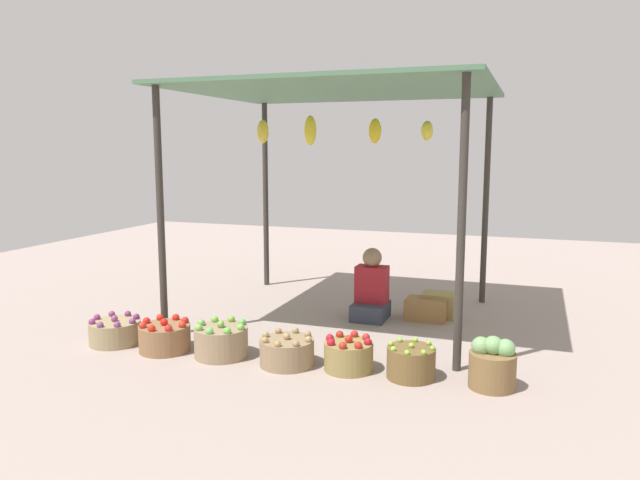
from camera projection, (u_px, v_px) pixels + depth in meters
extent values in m
plane|color=gray|center=(339.00, 317.00, 6.71)|extent=(14.00, 14.00, 0.00)
cylinder|color=#38332D|center=(160.00, 214.00, 5.87)|extent=(0.07, 0.07, 2.43)
cylinder|color=#38332D|center=(461.00, 227.00, 4.92)|extent=(0.07, 0.07, 2.43)
cylinder|color=#38332D|center=(266.00, 196.00, 8.13)|extent=(0.07, 0.07, 2.43)
cylinder|color=#38332D|center=(486.00, 202.00, 7.18)|extent=(0.07, 0.07, 2.43)
cube|color=#4F7A58|center=(340.00, 90.00, 6.34)|extent=(3.16, 2.72, 0.04)
ellipsoid|color=yellow|center=(263.00, 132.00, 6.74)|extent=(0.13, 0.13, 0.26)
ellipsoid|color=yellow|center=(310.00, 131.00, 6.33)|extent=(0.13, 0.13, 0.31)
ellipsoid|color=yellow|center=(375.00, 131.00, 6.51)|extent=(0.13, 0.13, 0.27)
ellipsoid|color=yellow|center=(427.00, 131.00, 6.41)|extent=(0.13, 0.13, 0.21)
cube|color=#343C4A|center=(370.00, 311.00, 6.62)|extent=(0.36, 0.44, 0.18)
cube|color=maroon|center=(372.00, 284.00, 6.62)|extent=(0.34, 0.22, 0.40)
sphere|color=#8E7053|center=(372.00, 258.00, 6.57)|extent=(0.21, 0.21, 0.21)
cylinder|color=#97845E|center=(115.00, 332.00, 5.79)|extent=(0.48, 0.48, 0.22)
sphere|color=#823E71|center=(114.00, 319.00, 5.77)|extent=(0.06, 0.06, 0.06)
sphere|color=#773E72|center=(132.00, 321.00, 5.71)|extent=(0.06, 0.06, 0.06)
sphere|color=#752F6D|center=(136.00, 317.00, 5.86)|extent=(0.06, 0.06, 0.06)
sphere|color=#7C2E66|center=(128.00, 314.00, 5.96)|extent=(0.06, 0.06, 0.06)
sphere|color=#7E3670|center=(112.00, 314.00, 5.95)|extent=(0.06, 0.06, 0.06)
sphere|color=#7C336C|center=(97.00, 317.00, 5.84)|extent=(0.06, 0.06, 0.06)
sphere|color=#853577|center=(92.00, 322.00, 5.69)|extent=(0.06, 0.06, 0.06)
sphere|color=#81406A|center=(100.00, 325.00, 5.59)|extent=(0.06, 0.06, 0.06)
sphere|color=#7E3B74|center=(117.00, 325.00, 5.59)|extent=(0.06, 0.06, 0.06)
cylinder|color=#896242|center=(165.00, 338.00, 5.58)|extent=(0.47, 0.47, 0.24)
sphere|color=red|center=(164.00, 322.00, 5.56)|extent=(0.07, 0.07, 0.07)
sphere|color=red|center=(182.00, 325.00, 5.50)|extent=(0.07, 0.07, 0.07)
sphere|color=red|center=(185.00, 320.00, 5.64)|extent=(0.07, 0.07, 0.07)
sphere|color=red|center=(176.00, 318.00, 5.74)|extent=(0.07, 0.07, 0.07)
sphere|color=red|center=(160.00, 318.00, 5.73)|extent=(0.07, 0.07, 0.07)
sphere|color=red|center=(146.00, 321.00, 5.62)|extent=(0.07, 0.07, 0.07)
sphere|color=red|center=(143.00, 326.00, 5.48)|extent=(0.07, 0.07, 0.07)
sphere|color=red|center=(152.00, 329.00, 5.38)|extent=(0.07, 0.07, 0.07)
sphere|color=red|center=(168.00, 328.00, 5.39)|extent=(0.07, 0.07, 0.07)
cylinder|color=#947B5C|center=(221.00, 342.00, 5.42)|extent=(0.48, 0.48, 0.27)
sphere|color=#6DAB4C|center=(221.00, 324.00, 5.40)|extent=(0.07, 0.07, 0.07)
sphere|color=#72B651|center=(241.00, 327.00, 5.34)|extent=(0.07, 0.07, 0.07)
sphere|color=#63AE50|center=(242.00, 322.00, 5.49)|extent=(0.07, 0.07, 0.07)
sphere|color=#74AB43|center=(231.00, 319.00, 5.59)|extent=(0.07, 0.07, 0.07)
sphere|color=#6BB440|center=(215.00, 320.00, 5.58)|extent=(0.07, 0.07, 0.07)
sphere|color=#6AAE51|center=(201.00, 323.00, 5.47)|extent=(0.07, 0.07, 0.07)
sphere|color=#6EB44B|center=(199.00, 328.00, 5.32)|extent=(0.07, 0.07, 0.07)
sphere|color=#62B551|center=(210.00, 331.00, 5.22)|extent=(0.07, 0.07, 0.07)
sphere|color=#69B744|center=(227.00, 331.00, 5.22)|extent=(0.07, 0.07, 0.07)
cylinder|color=#8D7454|center=(287.00, 352.00, 5.21)|extent=(0.47, 0.47, 0.23)
sphere|color=#A78055|center=(287.00, 337.00, 5.19)|extent=(0.06, 0.06, 0.06)
sphere|color=#998655|center=(308.00, 340.00, 5.13)|extent=(0.06, 0.06, 0.06)
sphere|color=#9B7C58|center=(308.00, 334.00, 5.28)|extent=(0.06, 0.06, 0.06)
sphere|color=#978153|center=(295.00, 331.00, 5.38)|extent=(0.06, 0.06, 0.06)
sphere|color=#A4764E|center=(278.00, 331.00, 5.37)|extent=(0.06, 0.06, 0.06)
sphere|color=#A18457|center=(266.00, 335.00, 5.26)|extent=(0.06, 0.06, 0.06)
sphere|color=#9E804D|center=(265.00, 340.00, 5.11)|extent=(0.06, 0.06, 0.06)
sphere|color=#A0824C|center=(278.00, 344.00, 5.01)|extent=(0.06, 0.06, 0.06)
sphere|color=#9C7555|center=(296.00, 344.00, 5.01)|extent=(0.06, 0.06, 0.06)
cylinder|color=olive|center=(349.00, 356.00, 5.09)|extent=(0.41, 0.41, 0.24)
sphere|color=#B3281A|center=(349.00, 339.00, 5.07)|extent=(0.07, 0.07, 0.07)
sphere|color=#AB1823|center=(368.00, 342.00, 5.01)|extent=(0.07, 0.07, 0.07)
sphere|color=#AE2724|center=(366.00, 337.00, 5.14)|extent=(0.07, 0.07, 0.07)
sphere|color=red|center=(354.00, 334.00, 5.22)|extent=(0.07, 0.07, 0.07)
sphere|color=#AE261A|center=(340.00, 335.00, 5.22)|extent=(0.07, 0.07, 0.07)
sphere|color=#AE1929|center=(330.00, 338.00, 5.12)|extent=(0.07, 0.07, 0.07)
sphere|color=red|center=(331.00, 343.00, 5.00)|extent=(0.07, 0.07, 0.07)
sphere|color=#AB281C|center=(343.00, 346.00, 4.92)|extent=(0.07, 0.07, 0.07)
sphere|color=red|center=(358.00, 346.00, 4.92)|extent=(0.07, 0.07, 0.07)
cylinder|color=brown|center=(411.00, 363.00, 4.91)|extent=(0.39, 0.39, 0.25)
sphere|color=#95CB32|center=(411.00, 346.00, 4.89)|extent=(0.04, 0.04, 0.04)
sphere|color=#85BF3A|center=(432.00, 348.00, 4.84)|extent=(0.04, 0.04, 0.04)
sphere|color=#87BF3A|center=(429.00, 343.00, 4.97)|extent=(0.04, 0.04, 0.04)
sphere|color=#8DCE36|center=(415.00, 340.00, 5.05)|extent=(0.04, 0.04, 0.04)
sphere|color=#83CE38|center=(400.00, 340.00, 5.04)|extent=(0.04, 0.04, 0.04)
sphere|color=#89C033|center=(391.00, 344.00, 4.95)|extent=(0.04, 0.04, 0.04)
sphere|color=#95C63B|center=(393.00, 349.00, 4.82)|extent=(0.04, 0.04, 0.04)
sphere|color=#8BC73A|center=(407.00, 353.00, 4.73)|extent=(0.04, 0.04, 0.04)
sphere|color=#84C932|center=(424.00, 352.00, 4.74)|extent=(0.04, 0.04, 0.04)
cylinder|color=brown|center=(492.00, 370.00, 4.71)|extent=(0.36, 0.36, 0.28)
sphere|color=#75AB65|center=(493.00, 345.00, 4.68)|extent=(0.15, 0.15, 0.15)
sphere|color=#73AD67|center=(505.00, 349.00, 4.65)|extent=(0.15, 0.15, 0.15)
sphere|color=#78A266|center=(481.00, 346.00, 4.71)|extent=(0.15, 0.15, 0.15)
cube|color=#9D854C|center=(439.00, 305.00, 6.71)|extent=(0.35, 0.28, 0.27)
cube|color=olive|center=(426.00, 309.00, 6.60)|extent=(0.44, 0.31, 0.23)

